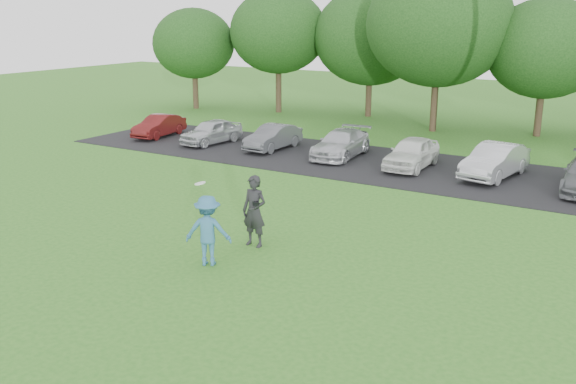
# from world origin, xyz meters

# --- Properties ---
(ground) EXTENTS (100.00, 100.00, 0.00)m
(ground) POSITION_xyz_m (0.00, 0.00, 0.00)
(ground) COLOR #2D6D1F
(ground) RESTS_ON ground
(parking_lot) EXTENTS (32.00, 6.50, 0.03)m
(parking_lot) POSITION_xyz_m (0.00, 13.00, 0.01)
(parking_lot) COLOR black
(parking_lot) RESTS_ON ground
(frisbee_player) EXTENTS (1.33, 1.10, 2.15)m
(frisbee_player) POSITION_xyz_m (-0.62, 0.70, 0.89)
(frisbee_player) COLOR teal
(frisbee_player) RESTS_ON ground
(camera_bystander) EXTENTS (0.71, 0.47, 1.95)m
(camera_bystander) POSITION_xyz_m (-0.39, 2.40, 0.97)
(camera_bystander) COLOR black
(camera_bystander) RESTS_ON ground
(parked_cars) EXTENTS (28.20, 4.68, 1.26)m
(parked_cars) POSITION_xyz_m (1.78, 13.06, 0.62)
(parked_cars) COLOR #571313
(parked_cars) RESTS_ON parking_lot
(tree_row) EXTENTS (42.39, 9.85, 8.64)m
(tree_row) POSITION_xyz_m (1.51, 22.76, 4.91)
(tree_row) COLOR #38281C
(tree_row) RESTS_ON ground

